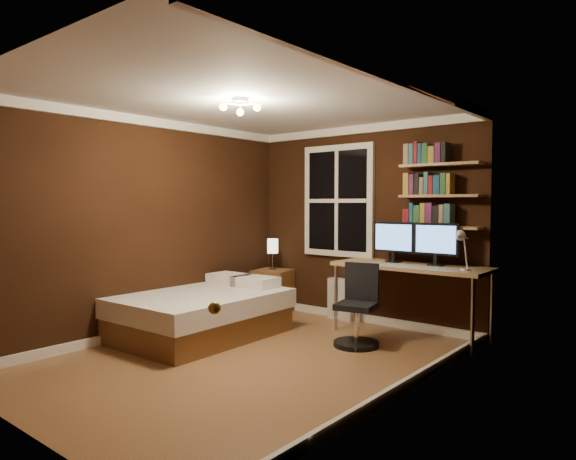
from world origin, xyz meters
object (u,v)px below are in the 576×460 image
Objects in this scene: desk_lamp at (463,250)px; desk at (410,270)px; monitor_left at (394,242)px; monitor_right at (436,244)px; bed at (202,313)px; office_chair at (358,316)px; nightstand at (273,291)px; radiator at (341,299)px; bedside_lamp at (273,254)px.

desk is at bearing 164.95° from desk_lamp.
monitor_right is at bearing 0.00° from monitor_left.
bed is 1.76m from office_chair.
nightstand is (-0.25, 1.51, 0.03)m from bed.
desk_lamp is at bearing -18.19° from nightstand.
monitor_right is at bearing 18.45° from desk.
office_chair is (1.81, -0.70, 0.02)m from nightstand.
desk reaches higher than bed.
desk is 0.40m from monitor_right.
desk_lamp reaches higher than radiator.
bedside_lamp reaches higher than desk.
nightstand is at bearing 178.99° from desk.
desk_lamp reaches higher than desk.
office_chair is at bearing -91.90° from monitor_left.
bed is 1.62m from bedside_lamp.
desk_lamp reaches higher than bed.
desk is at bearing -1.01° from bedside_lamp.
monitor_right reaches higher than bed.
desk_lamp is (2.75, -0.21, 0.24)m from bedside_lamp.
desk_lamp is at bearing -13.58° from radiator.
monitor_left is at bearing -12.16° from nightstand.
desk_lamp reaches higher than bedside_lamp.
nightstand is 2.86m from desk_lamp.
bedside_lamp is (-0.25, 1.51, 0.54)m from bed.
monitor_left is (1.84, 0.05, 0.26)m from bedside_lamp.
bedside_lamp is 2.00m from office_chair.
office_chair is at bearing 25.73° from bed.
desk is 3.39× the size of monitor_left.
bed is 3.19× the size of nightstand.
desk_lamp is at bearing -33.54° from monitor_right.
office_chair is at bearing -112.93° from desk.
monitor_left reaches higher than nightstand.
bedside_lamp is at bearing 146.04° from office_chair.
bedside_lamp is at bearing 175.55° from desk_lamp.
monitor_right reaches higher than office_chair.
monitor_right reaches higher than nightstand.
radiator is (1.01, 0.21, -0.03)m from nightstand.
monitor_right is (2.35, 0.05, 0.26)m from bedside_lamp.
radiator is 0.31× the size of desk.
bedside_lamp is 0.99× the size of desk_lamp.
bed reaches higher than radiator.
monitor_left is at bearing 161.13° from desk.
monitor_left reaches higher than bed.
monitor_right is at bearing 146.46° from desk_lamp.
bed is 4.28× the size of desk_lamp.
bed is 2.41m from desk.
bedside_lamp is 0.85× the size of monitor_right.
office_chair reaches higher than desk.
desk_lamp is (0.92, -0.26, -0.02)m from monitor_left.
desk is (1.09, -0.24, 0.50)m from radiator.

